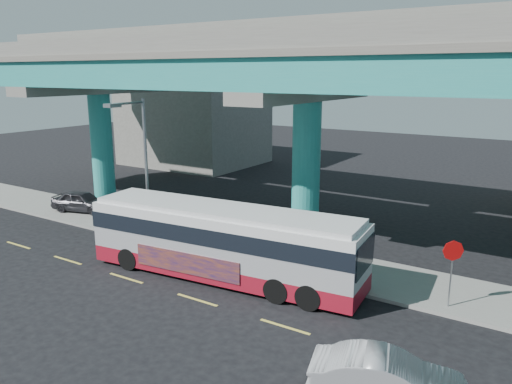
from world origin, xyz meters
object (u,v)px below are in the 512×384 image
Objects in this scene: sedan at (388,379)px; stop_sign at (452,259)px; transit_bus at (224,240)px; parked_car at (82,201)px; street_lamp at (138,150)px.

stop_sign is at bearing -17.57° from sedan.
sedan is 1.70× the size of stop_sign.
parked_car is (-13.77, 3.45, -0.94)m from transit_bus.
stop_sign is (22.76, -1.36, 1.25)m from parked_car.
stop_sign reaches higher than sedan.
street_lamp is (-6.34, 1.37, 3.22)m from transit_bus.
street_lamp is at bearing 162.37° from transit_bus.
street_lamp reaches higher than parked_car.
stop_sign is (0.20, 6.61, 1.36)m from sedan.
stop_sign is at bearing -109.46° from parked_car.
street_lamp is (7.43, -2.09, 4.17)m from parked_car.
sedan is 6.75m from stop_sign.
stop_sign reaches higher than parked_car.
transit_bus is 1.71× the size of street_lamp.
parked_car is 0.56× the size of street_lamp.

